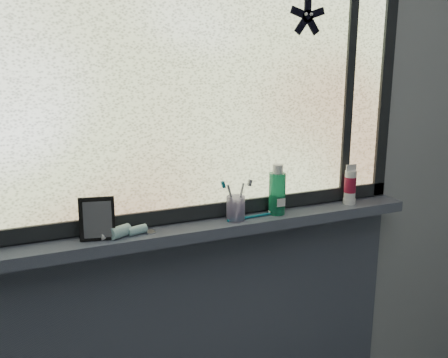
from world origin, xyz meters
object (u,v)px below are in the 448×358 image
mouthwash_bottle (277,189)px  toothbrush_cup (236,208)px  cream_tube (350,183)px  vanity_mirror (97,219)px

mouthwash_bottle → toothbrush_cup: bearing=-178.1°
mouthwash_bottle → cream_tube: (0.33, -0.00, -0.01)m
toothbrush_cup → mouthwash_bottle: 0.18m
toothbrush_cup → mouthwash_bottle: size_ratio=0.57×
toothbrush_cup → cream_tube: 0.50m
vanity_mirror → mouthwash_bottle: (0.65, 0.00, 0.02)m
toothbrush_cup → mouthwash_bottle: mouthwash_bottle is taller
vanity_mirror → cream_tube: 0.97m
vanity_mirror → cream_tube: size_ratio=1.22×
vanity_mirror → toothbrush_cup: vanity_mirror is taller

